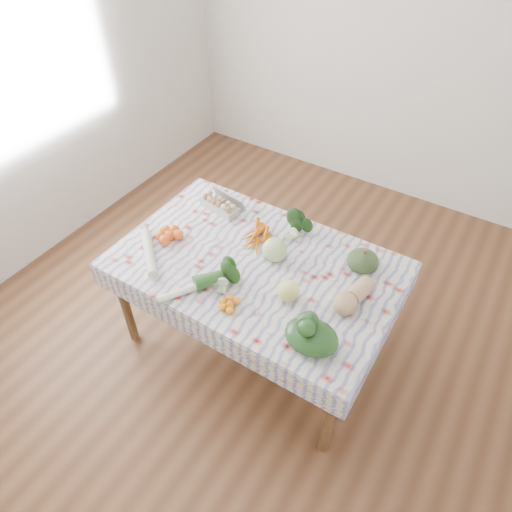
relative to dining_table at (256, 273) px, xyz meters
The scene contains 17 objects.
ground 0.68m from the dining_table, ahead, with size 4.50×4.50×0.00m, color #55331D.
wall_back 2.36m from the dining_table, 90.00° to the left, with size 4.00×0.04×2.80m, color white.
dining_table is the anchor object (origin of this frame).
tablecloth 0.08m from the dining_table, ahead, with size 1.66×1.06×0.01m, color silver.
egg_carton 0.58m from the dining_table, 147.75° to the left, with size 0.28×0.11×0.08m, color #ADAEA8.
carrot_bunch 0.23m from the dining_table, 124.68° to the left, with size 0.23×0.20×0.04m, color #D56506.
kale_bunch 0.41m from the dining_table, 76.76° to the left, with size 0.16×0.14×0.14m, color #153411.
kabocha_squash 0.63m from the dining_table, 28.32° to the left, with size 0.18×0.18×0.12m, color #314823.
cabbage 0.19m from the dining_table, 50.53° to the left, with size 0.15×0.15×0.15m, color #B4D78D.
butternut_squash 0.62m from the dining_table, ahead, with size 0.13×0.28×0.13m, color tan.
orange_cluster 0.59m from the dining_table, 169.28° to the right, with size 0.21×0.21×0.07m, color orange.
broccoli 0.27m from the dining_table, 109.45° to the right, with size 0.15×0.15×0.11m, color #1E4715.
mandarin_cluster 0.38m from the dining_table, 80.52° to the right, with size 0.15×0.15×0.05m, color orange.
grapefruit 0.36m from the dining_table, 25.27° to the right, with size 0.12×0.12×0.12m, color #E9E775.
spinach_bag 0.65m from the dining_table, 32.45° to the right, with size 0.28×0.22×0.12m, color #163514.
daikon 0.65m from the dining_table, 153.41° to the right, with size 0.06×0.06×0.40m, color beige.
leek 0.42m from the dining_table, 115.93° to the right, with size 0.05×0.05×0.41m, color white.
Camera 1 is at (1.02, -1.62, 2.66)m, focal length 32.00 mm.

